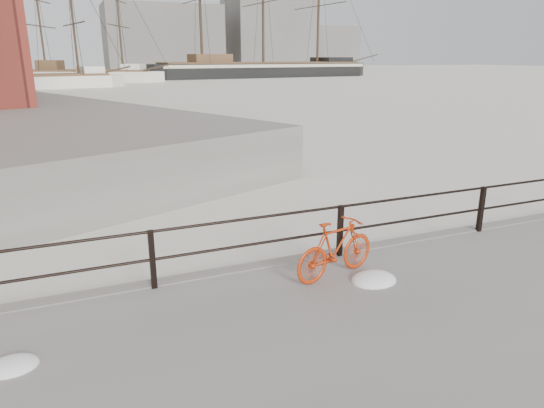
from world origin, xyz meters
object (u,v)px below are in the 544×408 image
object	(u,v)px
bicycle	(336,248)
schooner_mid	(86,82)
barque_black	(263,77)
schooner_left	(35,89)

from	to	relation	value
bicycle	schooner_mid	distance (m)	82.33
barque_black	schooner_mid	size ratio (longest dim) A/B	2.06
barque_black	schooner_left	size ratio (longest dim) A/B	2.31
schooner_mid	schooner_left	distance (m)	17.97
bicycle	schooner_mid	size ratio (longest dim) A/B	0.06
bicycle	schooner_left	xyz separation A→B (m)	(-7.38, 65.78, -0.87)
barque_black	schooner_mid	bearing A→B (deg)	-175.59
bicycle	barque_black	xyz separation A→B (m)	(34.21, 88.73, -0.87)
schooner_mid	bicycle	bearing A→B (deg)	-67.54
bicycle	schooner_mid	world-z (taller)	schooner_mid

